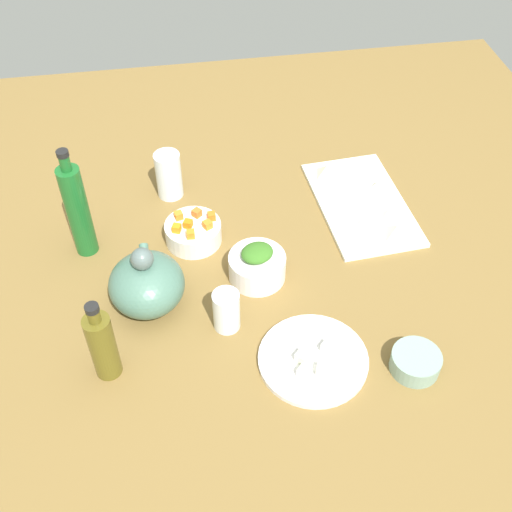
% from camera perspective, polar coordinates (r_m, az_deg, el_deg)
% --- Properties ---
extents(tabletop, '(1.90, 1.90, 0.03)m').
position_cam_1_polar(tabletop, '(1.45, 0.00, -1.78)').
color(tabletop, brown).
rests_on(tabletop, ground).
extents(cutting_board, '(0.37, 0.23, 0.01)m').
position_cam_1_polar(cutting_board, '(1.62, 9.39, 4.63)').
color(cutting_board, white).
rests_on(cutting_board, tabletop).
extents(plate_tofu, '(0.22, 0.22, 0.01)m').
position_cam_1_polar(plate_tofu, '(1.29, 5.11, -9.17)').
color(plate_tofu, white).
rests_on(plate_tofu, tabletop).
extents(bowl_greens, '(0.13, 0.13, 0.06)m').
position_cam_1_polar(bowl_greens, '(1.41, -0.09, -1.01)').
color(bowl_greens, white).
rests_on(bowl_greens, tabletop).
extents(bowl_carrots, '(0.13, 0.13, 0.05)m').
position_cam_1_polar(bowl_carrots, '(1.50, -5.61, 2.10)').
color(bowl_carrots, white).
rests_on(bowl_carrots, tabletop).
extents(bowl_small_side, '(0.10, 0.10, 0.04)m').
position_cam_1_polar(bowl_small_side, '(1.30, 14.03, -9.16)').
color(bowl_small_side, '#80A18F').
rests_on(bowl_small_side, tabletop).
extents(teapot, '(0.18, 0.16, 0.16)m').
position_cam_1_polar(teapot, '(1.36, -9.73, -2.42)').
color(teapot, '#49705F').
rests_on(teapot, tabletop).
extents(bottle_0, '(0.05, 0.05, 0.28)m').
position_cam_1_polar(bottle_0, '(1.46, -15.62, 3.99)').
color(bottle_0, '#1A6025').
rests_on(bottle_0, tabletop).
extents(bottle_1, '(0.05, 0.05, 0.20)m').
position_cam_1_polar(bottle_1, '(1.24, -13.54, -7.70)').
color(bottle_1, brown).
rests_on(bottle_1, tabletop).
extents(drinking_glass_0, '(0.06, 0.06, 0.09)m').
position_cam_1_polar(drinking_glass_0, '(1.31, -2.65, -4.88)').
color(drinking_glass_0, white).
rests_on(drinking_glass_0, tabletop).
extents(drinking_glass_1, '(0.06, 0.06, 0.12)m').
position_cam_1_polar(drinking_glass_1, '(1.61, -7.79, 7.17)').
color(drinking_glass_1, white).
rests_on(drinking_glass_1, tabletop).
extents(carrot_cube_0, '(0.03, 0.03, 0.02)m').
position_cam_1_polar(carrot_cube_0, '(1.50, -5.30, 3.85)').
color(carrot_cube_0, orange).
rests_on(carrot_cube_0, bowl_carrots).
extents(carrot_cube_1, '(0.02, 0.02, 0.02)m').
position_cam_1_polar(carrot_cube_1, '(1.48, -6.08, 2.88)').
color(carrot_cube_1, orange).
rests_on(carrot_cube_1, bowl_carrots).
extents(carrot_cube_2, '(0.02, 0.02, 0.02)m').
position_cam_1_polar(carrot_cube_2, '(1.47, -7.09, 2.47)').
color(carrot_cube_2, orange).
rests_on(carrot_cube_2, bowl_carrots).
extents(carrot_cube_3, '(0.02, 0.02, 0.02)m').
position_cam_1_polar(carrot_cube_3, '(1.47, -4.34, 2.80)').
color(carrot_cube_3, orange).
rests_on(carrot_cube_3, bowl_carrots).
extents(carrot_cube_4, '(0.02, 0.02, 0.02)m').
position_cam_1_polar(carrot_cube_4, '(1.50, -6.92, 3.61)').
color(carrot_cube_4, orange).
rests_on(carrot_cube_4, bowl_carrots).
extents(carrot_cube_5, '(0.02, 0.02, 0.02)m').
position_cam_1_polar(carrot_cube_5, '(1.45, -5.85, 1.96)').
color(carrot_cube_5, orange).
rests_on(carrot_cube_5, bowl_carrots).
extents(carrot_cube_6, '(0.02, 0.02, 0.02)m').
position_cam_1_polar(carrot_cube_6, '(1.49, -3.99, 3.56)').
color(carrot_cube_6, orange).
rests_on(carrot_cube_6, bowl_carrots).
extents(chopped_greens_mound, '(0.08, 0.09, 0.03)m').
position_cam_1_polar(chopped_greens_mound, '(1.38, -0.09, 0.26)').
color(chopped_greens_mound, '#376E22').
rests_on(chopped_greens_mound, bowl_greens).
extents(tofu_cube_0, '(0.03, 0.03, 0.02)m').
position_cam_1_polar(tofu_cube_0, '(1.29, 6.42, -8.11)').
color(tofu_cube_0, white).
rests_on(tofu_cube_0, plate_tofu).
extents(tofu_cube_1, '(0.03, 0.03, 0.02)m').
position_cam_1_polar(tofu_cube_1, '(1.25, 4.32, -10.30)').
color(tofu_cube_1, white).
rests_on(tofu_cube_1, plate_tofu).
extents(tofu_cube_2, '(0.03, 0.03, 0.02)m').
position_cam_1_polar(tofu_cube_2, '(1.26, 5.93, -10.08)').
color(tofu_cube_2, white).
rests_on(tofu_cube_2, plate_tofu).
extents(tofu_cube_3, '(0.03, 0.03, 0.02)m').
position_cam_1_polar(tofu_cube_3, '(1.27, 4.13, -8.96)').
color(tofu_cube_3, '#ECF6CC').
rests_on(tofu_cube_3, plate_tofu).
extents(dumpling_0, '(0.07, 0.08, 0.03)m').
position_cam_1_polar(dumpling_0, '(1.68, 6.34, 7.64)').
color(dumpling_0, beige).
rests_on(dumpling_0, cutting_board).
extents(dumpling_1, '(0.06, 0.06, 0.02)m').
position_cam_1_polar(dumpling_1, '(1.58, 11.66, 3.74)').
color(dumpling_1, beige).
rests_on(dumpling_1, cutting_board).
extents(dumpling_2, '(0.08, 0.08, 0.03)m').
position_cam_1_polar(dumpling_2, '(1.54, 9.37, 2.81)').
color(dumpling_2, beige).
rests_on(dumpling_2, cutting_board).
extents(dumpling_3, '(0.08, 0.08, 0.03)m').
position_cam_1_polar(dumpling_3, '(1.54, 12.50, 2.32)').
color(dumpling_3, beige).
rests_on(dumpling_3, cutting_board).
extents(dumpling_4, '(0.05, 0.04, 0.03)m').
position_cam_1_polar(dumpling_4, '(1.65, 10.79, 6.18)').
color(dumpling_4, beige).
rests_on(dumpling_4, cutting_board).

